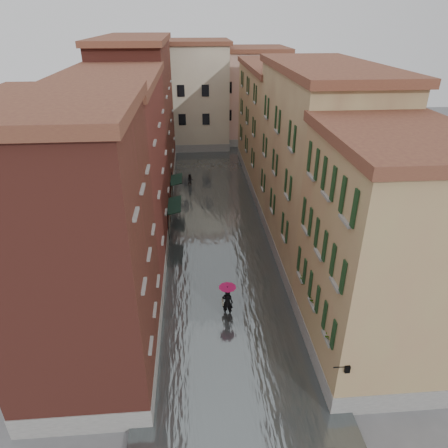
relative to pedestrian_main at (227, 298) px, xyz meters
name	(u,v)px	position (x,y,z in m)	size (l,w,h in m)	color
ground	(230,329)	(0.06, -1.30, -1.27)	(120.00, 120.00, 0.00)	#58595B
floodwater	(216,224)	(0.06, 11.70, -1.17)	(10.00, 60.00, 0.20)	#505758
building_left_near	(80,259)	(-6.94, -3.30, 5.23)	(6.00, 8.00, 13.00)	brown
building_left_mid	(119,176)	(-6.94, 7.70, 4.98)	(6.00, 14.00, 12.50)	maroon
building_left_far	(140,117)	(-6.94, 22.70, 5.73)	(6.00, 16.00, 14.00)	brown
building_right_near	(379,259)	(7.06, -3.30, 4.48)	(6.00, 8.00, 11.50)	#A67A56
building_right_mid	(316,168)	(7.06, 7.70, 5.23)	(6.00, 14.00, 13.00)	tan
building_right_far	(275,127)	(7.06, 22.70, 4.48)	(6.00, 16.00, 11.50)	#A67A56
building_end_cream	(182,97)	(-2.94, 36.70, 5.23)	(12.00, 9.00, 13.00)	beige
building_end_pink	(246,97)	(6.06, 38.70, 4.73)	(10.00, 9.00, 12.00)	#D19C92
awning_near	(174,206)	(-3.42, 10.71, 1.20)	(1.09, 3.28, 2.80)	black
awning_far	(176,180)	(-3.43, 16.42, 1.19)	(1.09, 2.75, 2.80)	black
wall_lantern	(347,368)	(4.39, -7.30, 1.73)	(0.71, 0.22, 0.35)	black
window_planters	(316,300)	(4.18, -3.34, 2.24)	(0.59, 5.39, 0.84)	#995832
pedestrian_main	(227,298)	(0.00, 0.00, 0.00)	(1.04, 1.04, 2.06)	black
pedestrian_far	(190,180)	(-2.14, 20.73, -0.56)	(0.69, 0.54, 1.42)	black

